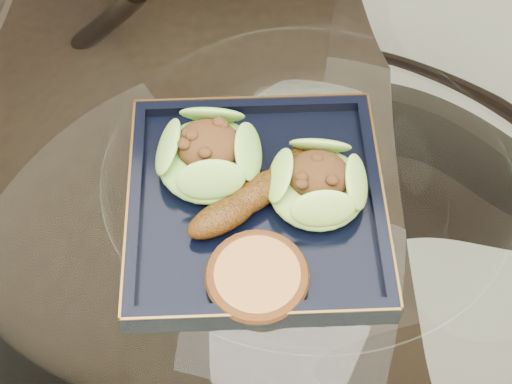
# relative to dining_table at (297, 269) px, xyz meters

# --- Properties ---
(dining_table) EXTENTS (1.13, 1.13, 0.77)m
(dining_table) POSITION_rel_dining_table_xyz_m (0.00, 0.00, 0.00)
(dining_table) COLOR white
(dining_table) RESTS_ON ground
(dining_chair) EXTENTS (0.52, 0.52, 0.97)m
(dining_chair) POSITION_rel_dining_table_xyz_m (-0.19, 0.32, -0.06)
(dining_chair) COLOR black
(dining_chair) RESTS_ON ground
(navy_plate) EXTENTS (0.33, 0.33, 0.02)m
(navy_plate) POSITION_rel_dining_table_xyz_m (-0.05, -0.03, 0.17)
(navy_plate) COLOR black
(navy_plate) RESTS_ON dining_table
(lettuce_wrap_left) EXTENTS (0.13, 0.13, 0.04)m
(lettuce_wrap_left) POSITION_rel_dining_table_xyz_m (-0.11, 0.01, 0.20)
(lettuce_wrap_left) COLOR #61A32F
(lettuce_wrap_left) RESTS_ON navy_plate
(lettuce_wrap_right) EXTENTS (0.13, 0.13, 0.04)m
(lettuce_wrap_right) POSITION_rel_dining_table_xyz_m (0.01, -0.00, 0.20)
(lettuce_wrap_right) COLOR #6A9C2D
(lettuce_wrap_right) RESTS_ON navy_plate
(roasted_plantain) EXTENTS (0.13, 0.15, 0.03)m
(roasted_plantain) POSITION_rel_dining_table_xyz_m (-0.05, -0.02, 0.20)
(roasted_plantain) COLOR #593009
(roasted_plantain) RESTS_ON navy_plate
(crumb_patty) EXTENTS (0.10, 0.10, 0.02)m
(crumb_patty) POSITION_rel_dining_table_xyz_m (-0.03, -0.12, 0.19)
(crumb_patty) COLOR #AE6E3A
(crumb_patty) RESTS_ON navy_plate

